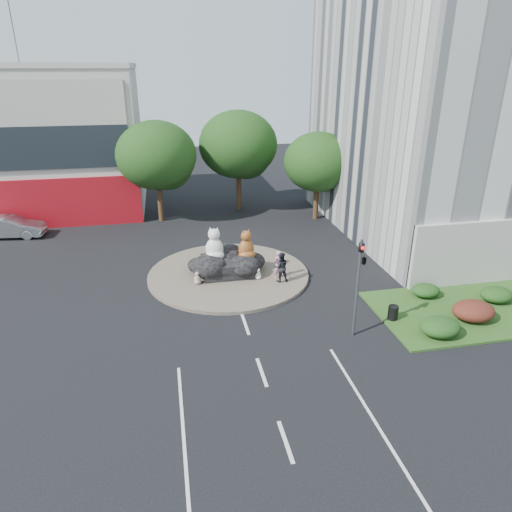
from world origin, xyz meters
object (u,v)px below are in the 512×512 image
at_px(kitten_calico, 197,277).
at_px(cat_tabby, 246,244).
at_px(parked_car, 11,227).
at_px(kitten_white, 258,273).
at_px(pedestrian_dark, 281,267).
at_px(cat_white, 214,244).
at_px(pedestrian_pink, 278,264).
at_px(litter_bin, 393,313).

bearing_deg(kitten_calico, cat_tabby, 22.08).
bearing_deg(parked_car, cat_tabby, -115.37).
relative_size(kitten_white, pedestrian_dark, 0.38).
relative_size(cat_tabby, parked_car, 0.39).
xyz_separation_m(kitten_white, parked_car, (-16.93, 11.38, 0.27)).
height_order(cat_white, kitten_calico, cat_white).
xyz_separation_m(cat_white, pedestrian_pink, (3.66, -1.36, -1.10)).
relative_size(cat_white, kitten_calico, 2.66).
relative_size(cat_white, kitten_white, 3.01).
bearing_deg(kitten_white, parked_car, 139.19).
relative_size(kitten_calico, kitten_white, 1.13).
height_order(cat_white, parked_car, cat_white).
height_order(kitten_calico, pedestrian_pink, pedestrian_pink).
bearing_deg(kitten_calico, cat_white, 50.14).
height_order(cat_white, kitten_white, cat_white).
distance_m(kitten_white, litter_bin, 8.33).
bearing_deg(kitten_calico, kitten_white, 2.69).
distance_m(kitten_white, pedestrian_dark, 1.52).
distance_m(pedestrian_dark, litter_bin, 7.05).
xyz_separation_m(kitten_white, pedestrian_dark, (1.27, -0.62, 0.57)).
relative_size(parked_car, litter_bin, 6.73).
bearing_deg(kitten_white, cat_tabby, 107.83).
height_order(kitten_white, pedestrian_pink, pedestrian_pink).
bearing_deg(pedestrian_pink, litter_bin, 92.32).
xyz_separation_m(pedestrian_dark, parked_car, (-18.20, 12.00, -0.31)).
bearing_deg(litter_bin, kitten_white, 134.66).
distance_m(pedestrian_pink, parked_car, 21.43).
distance_m(cat_white, pedestrian_dark, 4.33).
distance_m(cat_tabby, pedestrian_pink, 2.29).
bearing_deg(kitten_white, pedestrian_pink, -7.70).
bearing_deg(pedestrian_pink, kitten_calico, -36.66).
bearing_deg(cat_white, litter_bin, -28.01).
xyz_separation_m(kitten_calico, litter_bin, (9.52, -5.98, -0.11)).
xyz_separation_m(cat_white, cat_tabby, (1.94, -0.23, -0.09)).
height_order(pedestrian_dark, parked_car, pedestrian_dark).
height_order(cat_tabby, pedestrian_dark, cat_tabby).
bearing_deg(parked_car, kitten_white, -117.25).
height_order(pedestrian_pink, pedestrian_dark, pedestrian_dark).
xyz_separation_m(cat_white, kitten_white, (2.45, -1.34, -1.61)).
distance_m(cat_white, parked_car, 17.68).
xyz_separation_m(kitten_calico, pedestrian_dark, (4.93, -0.67, 0.53)).
xyz_separation_m(kitten_white, litter_bin, (5.86, -5.93, -0.06)).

